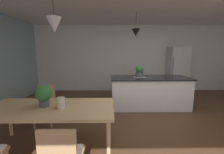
{
  "coord_description": "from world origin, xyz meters",
  "views": [
    {
      "loc": [
        -0.97,
        -2.86,
        1.58
      ],
      "look_at": [
        -0.92,
        0.41,
        1.04
      ],
      "focal_mm": 23.09,
      "sensor_mm": 36.0,
      "label": 1
    }
  ],
  "objects_px": {
    "kitchen_island": "(149,92)",
    "potted_plant_on_island": "(139,71)",
    "potted_plant_on_table": "(44,95)",
    "dining_table": "(50,111)",
    "vase_on_dining_table": "(61,103)",
    "chair_far_left": "(45,104)",
    "refrigerator": "(177,70)"
  },
  "relations": [
    {
      "from": "dining_table",
      "to": "chair_far_left",
      "type": "distance_m",
      "value": 0.98
    },
    {
      "from": "potted_plant_on_table",
      "to": "dining_table",
      "type": "bearing_deg",
      "value": -15.09
    },
    {
      "from": "potted_plant_on_island",
      "to": "potted_plant_on_table",
      "type": "relative_size",
      "value": 0.98
    },
    {
      "from": "kitchen_island",
      "to": "potted_plant_on_island",
      "type": "relative_size",
      "value": 6.42
    },
    {
      "from": "kitchen_island",
      "to": "potted_plant_on_table",
      "type": "xyz_separation_m",
      "value": [
        -2.23,
        -1.84,
        0.46
      ]
    },
    {
      "from": "chair_far_left",
      "to": "kitchen_island",
      "type": "relative_size",
      "value": 0.39
    },
    {
      "from": "kitchen_island",
      "to": "dining_table",
      "type": "bearing_deg",
      "value": -138.74
    },
    {
      "from": "potted_plant_on_island",
      "to": "dining_table",
      "type": "bearing_deg",
      "value": -134.33
    },
    {
      "from": "dining_table",
      "to": "kitchen_island",
      "type": "bearing_deg",
      "value": 41.26
    },
    {
      "from": "kitchen_island",
      "to": "vase_on_dining_table",
      "type": "height_order",
      "value": "kitchen_island"
    },
    {
      "from": "chair_far_left",
      "to": "potted_plant_on_island",
      "type": "distance_m",
      "value": 2.58
    },
    {
      "from": "chair_far_left",
      "to": "potted_plant_on_island",
      "type": "height_order",
      "value": "potted_plant_on_island"
    },
    {
      "from": "dining_table",
      "to": "refrigerator",
      "type": "relative_size",
      "value": 1.13
    },
    {
      "from": "chair_far_left",
      "to": "vase_on_dining_table",
      "type": "xyz_separation_m",
      "value": [
        0.67,
        -0.88,
        0.33
      ]
    },
    {
      "from": "refrigerator",
      "to": "potted_plant_on_table",
      "type": "xyz_separation_m",
      "value": [
        -3.77,
        -3.46,
        0.01
      ]
    },
    {
      "from": "dining_table",
      "to": "potted_plant_on_island",
      "type": "height_order",
      "value": "potted_plant_on_island"
    },
    {
      "from": "refrigerator",
      "to": "potted_plant_on_table",
      "type": "bearing_deg",
      "value": -137.5
    },
    {
      "from": "dining_table",
      "to": "chair_far_left",
      "type": "relative_size",
      "value": 2.38
    },
    {
      "from": "kitchen_island",
      "to": "chair_far_left",
      "type": "bearing_deg",
      "value": -158.49
    },
    {
      "from": "chair_far_left",
      "to": "potted_plant_on_table",
      "type": "bearing_deg",
      "value": -65.49
    },
    {
      "from": "dining_table",
      "to": "potted_plant_on_table",
      "type": "height_order",
      "value": "potted_plant_on_table"
    },
    {
      "from": "refrigerator",
      "to": "vase_on_dining_table",
      "type": "height_order",
      "value": "refrigerator"
    },
    {
      "from": "potted_plant_on_island",
      "to": "vase_on_dining_table",
      "type": "relative_size",
      "value": 2.07
    },
    {
      "from": "dining_table",
      "to": "vase_on_dining_table",
      "type": "relative_size",
      "value": 12.18
    },
    {
      "from": "dining_table",
      "to": "refrigerator",
      "type": "xyz_separation_m",
      "value": [
        3.67,
        3.48,
        0.25
      ]
    },
    {
      "from": "refrigerator",
      "to": "dining_table",
      "type": "bearing_deg",
      "value": -136.54
    },
    {
      "from": "chair_far_left",
      "to": "potted_plant_on_table",
      "type": "height_order",
      "value": "potted_plant_on_table"
    },
    {
      "from": "dining_table",
      "to": "refrigerator",
      "type": "distance_m",
      "value": 5.07
    },
    {
      "from": "vase_on_dining_table",
      "to": "chair_far_left",
      "type": "bearing_deg",
      "value": 127.19
    },
    {
      "from": "potted_plant_on_table",
      "to": "vase_on_dining_table",
      "type": "distance_m",
      "value": 0.32
    },
    {
      "from": "kitchen_island",
      "to": "vase_on_dining_table",
      "type": "distance_m",
      "value": 2.73
    },
    {
      "from": "vase_on_dining_table",
      "to": "dining_table",
      "type": "bearing_deg",
      "value": 169.97
    }
  ]
}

